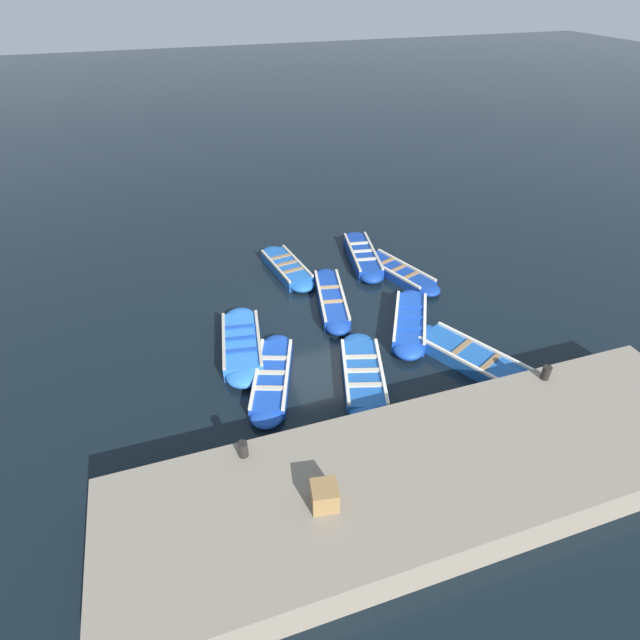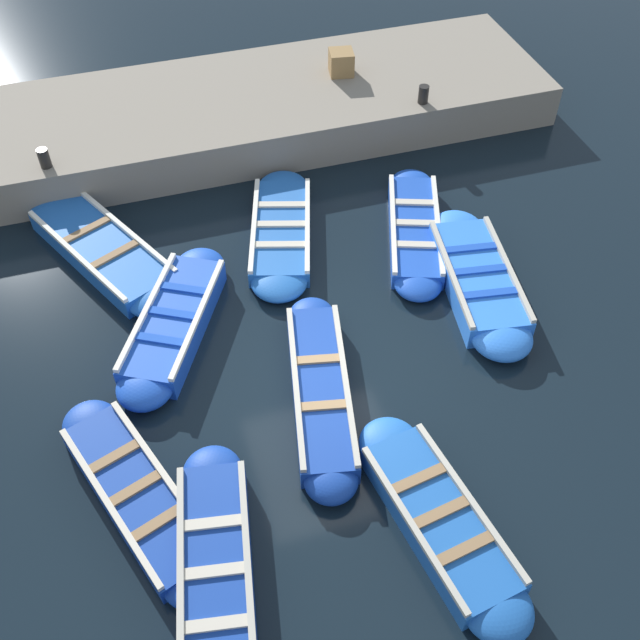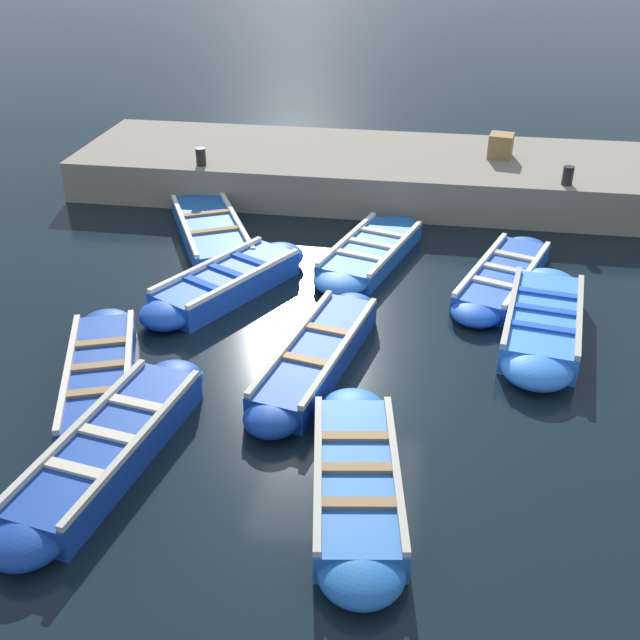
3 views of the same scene
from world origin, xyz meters
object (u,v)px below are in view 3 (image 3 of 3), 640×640
object	(u,v)px
boat_far_corner	(211,231)
bollard_north	(201,157)
boat_end_of_row	(227,282)
wooden_crate	(501,145)
boat_bow_out	(503,277)
boat_outer_right	(543,322)
boat_stern_in	(110,448)
boat_inner_gap	(371,252)
bollard_mid_north	(568,176)
boat_broadside	(100,376)
boat_tucked	(356,480)
boat_centre	(317,356)

from	to	relation	value
boat_far_corner	bollard_north	world-z (taller)	bollard_north
boat_end_of_row	wooden_crate	bearing A→B (deg)	140.13
boat_end_of_row	boat_bow_out	world-z (taller)	boat_end_of_row
boat_end_of_row	boat_outer_right	size ratio (longest dim) A/B	0.94
boat_stern_in	boat_inner_gap	world-z (taller)	boat_stern_in
boat_far_corner	boat_outer_right	size ratio (longest dim) A/B	1.12
boat_stern_in	bollard_mid_north	bearing A→B (deg)	143.82
boat_broadside	boat_bow_out	size ratio (longest dim) A/B	1.01
boat_inner_gap	wooden_crate	bearing A→B (deg)	147.98
boat_far_corner	boat_tucked	size ratio (longest dim) A/B	1.18
wooden_crate	boat_tucked	bearing A→B (deg)	-10.94
boat_centre	boat_stern_in	xyz separation A→B (m)	(2.29, -1.98, 0.01)
boat_end_of_row	boat_broadside	size ratio (longest dim) A/B	0.94
boat_broadside	boat_tucked	distance (m)	3.82
boat_end_of_row	boat_stern_in	xyz separation A→B (m)	(4.18, -0.22, -0.01)
boat_outer_right	boat_centre	bearing A→B (deg)	-65.89
boat_tucked	bollard_mid_north	xyz separation A→B (m)	(-8.02, 3.02, 0.84)
boat_stern_in	boat_far_corner	bearing A→B (deg)	-173.93
boat_inner_gap	boat_bow_out	xyz separation A→B (m)	(0.65, 2.23, 0.00)
boat_far_corner	wooden_crate	world-z (taller)	wooden_crate
boat_end_of_row	boat_stern_in	distance (m)	4.19
boat_broadside	bollard_north	distance (m)	6.64
boat_far_corner	bollard_north	xyz separation A→B (m)	(-1.73, -0.65, 0.84)
boat_far_corner	wooden_crate	xyz separation A→B (m)	(-3.26, 5.31, 0.90)
boat_far_corner	boat_inner_gap	size ratio (longest dim) A/B	1.12
boat_bow_out	bollard_mid_north	distance (m)	3.16
bollard_north	wooden_crate	world-z (taller)	wooden_crate
boat_broadside	bollard_north	world-z (taller)	bollard_north
boat_tucked	boat_outer_right	distance (m)	4.38
boat_stern_in	wooden_crate	world-z (taller)	wooden_crate
wooden_crate	boat_far_corner	bearing A→B (deg)	-58.44
boat_inner_gap	boat_outer_right	size ratio (longest dim) A/B	1.00
boat_outer_right	bollard_mid_north	size ratio (longest dim) A/B	10.24
boat_outer_right	wooden_crate	world-z (taller)	wooden_crate
boat_centre	bollard_mid_north	bearing A→B (deg)	145.92
boat_bow_out	bollard_mid_north	world-z (taller)	bollard_mid_north
boat_end_of_row	boat_broadside	xyz separation A→B (m)	(2.79, -0.94, -0.04)
boat_broadside	boat_outer_right	size ratio (longest dim) A/B	1.00
boat_tucked	wooden_crate	xyz separation A→B (m)	(-9.55, 1.85, 0.90)
boat_stern_in	boat_tucked	distance (m)	2.80
boat_inner_gap	wooden_crate	world-z (taller)	wooden_crate
boat_tucked	bollard_north	xyz separation A→B (m)	(-8.02, -4.12, 0.84)
boat_bow_out	wooden_crate	size ratio (longest dim) A/B	7.47
boat_end_of_row	boat_outer_right	xyz separation A→B (m)	(0.51, 4.87, 0.00)
boat_outer_right	wooden_crate	bearing A→B (deg)	-175.74
boat_end_of_row	boat_tucked	xyz separation A→B (m)	(4.25, 2.58, -0.03)
boat_far_corner	boat_inner_gap	distance (m)	3.05
boat_far_corner	boat_broadside	distance (m)	4.83
boat_far_corner	boat_tucked	distance (m)	7.18
boat_far_corner	wooden_crate	bearing A→B (deg)	121.56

